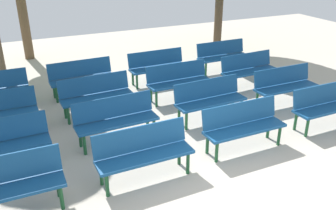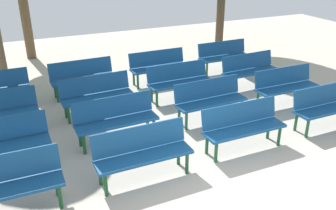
# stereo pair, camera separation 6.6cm
# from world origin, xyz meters

# --- Properties ---
(bench_r0_c0) EXTENTS (1.60, 0.49, 0.87)m
(bench_r0_c0) POSITION_xyz_m (-3.14, 1.50, 0.50)
(bench_r0_c0) COLOR navy
(bench_r0_c0) RESTS_ON ground_plane
(bench_r0_c1) EXTENTS (1.61, 0.51, 0.87)m
(bench_r0_c1) POSITION_xyz_m (-1.06, 1.52, 0.50)
(bench_r0_c1) COLOR navy
(bench_r0_c1) RESTS_ON ground_plane
(bench_r0_c2) EXTENTS (1.60, 0.49, 0.87)m
(bench_r0_c2) POSITION_xyz_m (0.96, 1.64, 0.50)
(bench_r0_c2) COLOR navy
(bench_r0_c2) RESTS_ON ground_plane
(bench_r0_c3) EXTENTS (1.60, 0.50, 0.87)m
(bench_r0_c3) POSITION_xyz_m (3.09, 1.68, 0.50)
(bench_r0_c3) COLOR navy
(bench_r0_c3) RESTS_ON ground_plane
(bench_r1_c0) EXTENTS (1.61, 0.50, 0.87)m
(bench_r1_c0) POSITION_xyz_m (-3.17, 2.79, 0.50)
(bench_r1_c0) COLOR navy
(bench_r1_c0) RESTS_ON ground_plane
(bench_r1_c1) EXTENTS (1.62, 0.54, 0.87)m
(bench_r1_c1) POSITION_xyz_m (-1.11, 2.88, 0.50)
(bench_r1_c1) COLOR navy
(bench_r1_c1) RESTS_ON ground_plane
(bench_r1_c2) EXTENTS (1.62, 0.54, 0.87)m
(bench_r1_c2) POSITION_xyz_m (1.02, 2.96, 0.50)
(bench_r1_c2) COLOR navy
(bench_r1_c2) RESTS_ON ground_plane
(bench_r1_c3) EXTENTS (1.60, 0.48, 0.87)m
(bench_r1_c3) POSITION_xyz_m (3.08, 2.95, 0.50)
(bench_r1_c3) COLOR navy
(bench_r1_c3) RESTS_ON ground_plane
(bench_r2_c1) EXTENTS (1.62, 0.55, 0.87)m
(bench_r2_c1) POSITION_xyz_m (-1.16, 4.23, 0.50)
(bench_r2_c1) COLOR navy
(bench_r2_c1) RESTS_ON ground_plane
(bench_r2_c2) EXTENTS (1.61, 0.51, 0.87)m
(bench_r2_c2) POSITION_xyz_m (0.91, 4.28, 0.50)
(bench_r2_c2) COLOR navy
(bench_r2_c2) RESTS_ON ground_plane
(bench_r2_c3) EXTENTS (1.62, 0.57, 0.87)m
(bench_r2_c3) POSITION_xyz_m (3.00, 4.26, 0.50)
(bench_r2_c3) COLOR navy
(bench_r2_c3) RESTS_ON ground_plane
(bench_r3_c1) EXTENTS (1.62, 0.53, 0.87)m
(bench_r3_c1) POSITION_xyz_m (-1.20, 5.51, 0.50)
(bench_r3_c1) COLOR navy
(bench_r3_c1) RESTS_ON ground_plane
(bench_r3_c2) EXTENTS (1.61, 0.50, 0.87)m
(bench_r3_c2) POSITION_xyz_m (0.89, 5.54, 0.50)
(bench_r3_c2) COLOR navy
(bench_r3_c2) RESTS_ON ground_plane
(bench_r3_c3) EXTENTS (1.61, 0.50, 0.87)m
(bench_r3_c3) POSITION_xyz_m (3.06, 5.66, 0.50)
(bench_r3_c3) COLOR navy
(bench_r3_c3) RESTS_ON ground_plane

